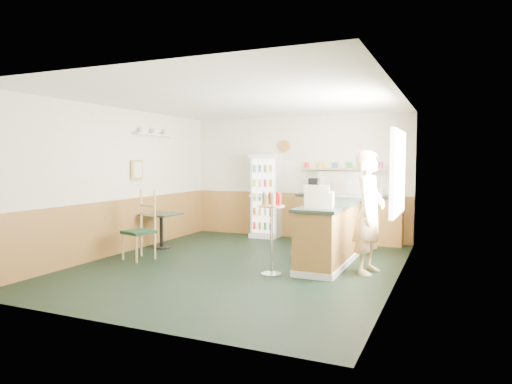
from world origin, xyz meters
The scene contains 13 objects.
ground centered at (0.00, 0.00, 0.00)m, with size 6.00×6.00×0.00m, color black.
room_envelope centered at (-0.23, 0.73, 1.52)m, with size 5.04×6.02×2.72m.
service_counter centered at (1.35, 1.07, 0.46)m, with size 0.68×3.01×1.01m.
back_counter centered at (1.19, 2.80, 0.55)m, with size 2.24×0.42×1.69m.
drinks_fridge centered at (-0.65, 2.74, 0.93)m, with size 0.62×0.53×1.87m.
display_case centered at (1.35, 1.66, 1.26)m, with size 0.89×0.47×0.51m.
cash_register centered at (1.35, 0.02, 1.13)m, with size 0.42×0.44×0.24m, color #EDE6C4.
shopkeeper centered at (2.05, 0.30, 0.94)m, with size 0.63×0.45×1.88m, color tan.
condiment_stand centered at (0.72, -0.38, 0.80)m, with size 0.40×0.40×1.24m.
newspaper_rack centered at (0.99, 0.92, 0.59)m, with size 0.09×0.47×0.74m.
cafe_table centered at (-2.05, 0.71, 0.49)m, with size 0.65×0.65×0.69m.
cafe_chair centered at (-1.80, -0.22, 0.64)m, with size 0.56×0.56×1.22m.
dog_doorstop centered at (0.72, 0.79, 0.11)m, with size 0.19×0.24×0.23m.
Camera 1 is at (3.23, -6.71, 1.73)m, focal length 32.00 mm.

